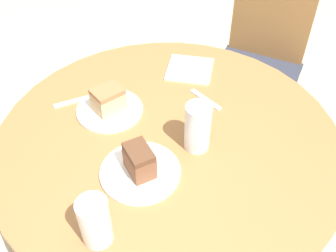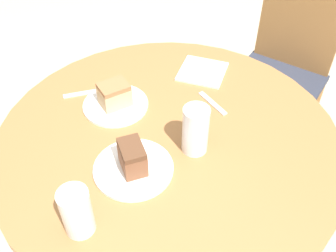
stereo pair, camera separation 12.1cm
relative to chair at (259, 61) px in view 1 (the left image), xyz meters
The scene contains 11 objects.
table 0.91m from the chair, 92.91° to the right, with size 1.09×1.09×0.75m.
chair is the anchor object (origin of this frame).
plate_near 0.97m from the chair, 106.97° to the right, with size 0.22×0.22×0.01m.
plate_far 1.11m from the chair, 92.22° to the right, with size 0.23×0.23×0.01m.
cake_slice_near 0.98m from the chair, 106.97° to the right, with size 0.11×0.12×0.08m.
cake_slice_far 1.12m from the chair, 92.22° to the right, with size 0.11×0.11×0.09m.
glass_lemonade 0.96m from the chair, 86.71° to the right, with size 0.08×0.08×0.16m.
glass_water 1.34m from the chair, 91.50° to the right, with size 0.08×0.08×0.14m.
napkin_stack 0.63m from the chair, 103.47° to the right, with size 0.21×0.21×0.01m.
fork 1.02m from the chair, 114.17° to the right, with size 0.11×0.13×0.00m.
spoon 0.74m from the chair, 90.77° to the right, with size 0.14×0.07×0.00m.
Camera 1 is at (0.40, -0.78, 1.63)m, focal length 42.00 mm.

